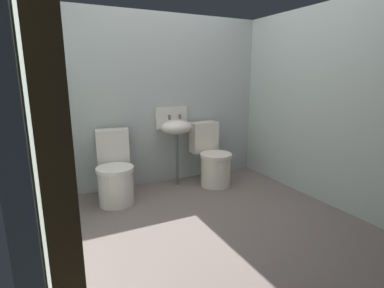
{
  "coord_description": "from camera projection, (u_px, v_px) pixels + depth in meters",
  "views": [
    {
      "loc": [
        -1.31,
        -2.35,
        1.39
      ],
      "look_at": [
        0.0,
        0.3,
        0.7
      ],
      "focal_mm": 27.91,
      "sensor_mm": 36.0,
      "label": 1
    }
  ],
  "objects": [
    {
      "name": "ground_plane",
      "position": [
        205.0,
        223.0,
        2.94
      ],
      "size": [
        3.15,
        2.8,
        0.08
      ],
      "primitive_type": "cube",
      "color": "#6D605C"
    },
    {
      "name": "wall_back",
      "position": [
        159.0,
        101.0,
        3.78
      ],
      "size": [
        3.15,
        0.1,
        2.12
      ],
      "primitive_type": "cube",
      "color": "#A6ADAC",
      "rests_on": "ground"
    },
    {
      "name": "wall_left",
      "position": [
        28.0,
        121.0,
        2.16
      ],
      "size": [
        0.1,
        2.6,
        2.12
      ],
      "primitive_type": "cube",
      "color": "#9FB1A6",
      "rests_on": "ground"
    },
    {
      "name": "wall_right",
      "position": [
        312.0,
        104.0,
        3.39
      ],
      "size": [
        0.1,
        2.6,
        2.12
      ],
      "primitive_type": "cube",
      "color": "#A9B3AF",
      "rests_on": "ground"
    },
    {
      "name": "wooden_door_post",
      "position": [
        56.0,
        158.0,
        1.22
      ],
      "size": [
        0.13,
        0.13,
        2.12
      ],
      "primitive_type": "cube",
      "color": "brown",
      "rests_on": "ground"
    },
    {
      "name": "toilet_left",
      "position": [
        115.0,
        173.0,
        3.31
      ],
      "size": [
        0.47,
        0.64,
        0.78
      ],
      "rotation": [
        0.0,
        0.0,
        2.97
      ],
      "color": "silver",
      "rests_on": "ground"
    },
    {
      "name": "toilet_right",
      "position": [
        212.0,
        159.0,
        3.84
      ],
      "size": [
        0.42,
        0.61,
        0.78
      ],
      "rotation": [
        0.0,
        0.0,
        3.19
      ],
      "color": "silver",
      "rests_on": "ground"
    },
    {
      "name": "sink",
      "position": [
        176.0,
        127.0,
        3.72
      ],
      "size": [
        0.42,
        0.35,
        0.99
      ],
      "color": "#4F5353",
      "rests_on": "ground"
    }
  ]
}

